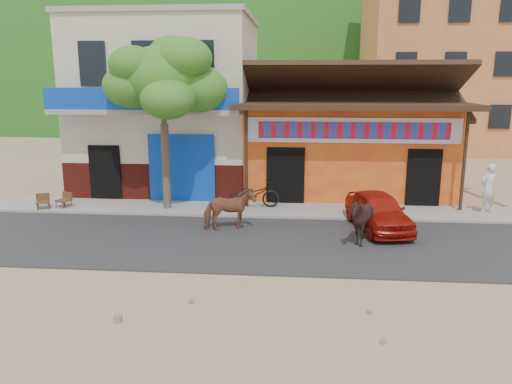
% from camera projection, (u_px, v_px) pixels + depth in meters
% --- Properties ---
extents(ground, '(120.00, 120.00, 0.00)m').
position_uv_depth(ground, '(293.00, 277.00, 11.95)').
color(ground, '#9E825B').
rests_on(ground, ground).
extents(road, '(60.00, 5.00, 0.04)m').
position_uv_depth(road, '(294.00, 243.00, 14.37)').
color(road, '#28282B').
rests_on(road, ground).
extents(sidewalk, '(60.00, 2.00, 0.12)m').
position_uv_depth(sidewalk, '(296.00, 211.00, 17.76)').
color(sidewalk, gray).
rests_on(sidewalk, ground).
extents(dance_club, '(8.00, 6.00, 3.60)m').
position_uv_depth(dance_club, '(345.00, 148.00, 21.10)').
color(dance_club, orange).
rests_on(dance_club, ground).
extents(cafe_building, '(7.00, 6.00, 7.00)m').
position_uv_depth(cafe_building, '(169.00, 107.00, 21.37)').
color(cafe_building, beige).
rests_on(cafe_building, ground).
extents(apartment_front, '(9.00, 9.00, 12.00)m').
position_uv_depth(apartment_front, '(436.00, 58.00, 33.17)').
color(apartment_front, '#CC723F').
rests_on(apartment_front, ground).
extents(hillside, '(100.00, 40.00, 24.00)m').
position_uv_depth(hillside, '(301.00, 31.00, 77.32)').
color(hillside, '#194C14').
rests_on(hillside, ground).
extents(tree, '(3.00, 3.00, 6.00)m').
position_uv_depth(tree, '(164.00, 124.00, 17.29)').
color(tree, '#2D721E').
rests_on(tree, sidewalk).
extents(cow_tan, '(1.71, 1.24, 1.32)m').
position_uv_depth(cow_tan, '(229.00, 209.00, 15.46)').
color(cow_tan, brown).
rests_on(cow_tan, road).
extents(cow_dark, '(1.66, 1.59, 1.43)m').
position_uv_depth(cow_dark, '(362.00, 220.00, 14.10)').
color(cow_dark, black).
rests_on(cow_dark, road).
extents(red_car, '(2.02, 3.65, 1.18)m').
position_uv_depth(red_car, '(378.00, 211.00, 15.57)').
color(red_car, '#A6160B').
rests_on(red_car, road).
extents(scooter, '(1.96, 1.09, 0.98)m').
position_uv_depth(scooter, '(254.00, 195.00, 17.85)').
color(scooter, black).
rests_on(scooter, sidewalk).
extents(pedestrian, '(0.75, 0.64, 1.73)m').
position_uv_depth(pedestrian, '(488.00, 188.00, 17.14)').
color(pedestrian, white).
rests_on(pedestrian, sidewalk).
extents(cafe_chair_left, '(0.60, 0.60, 0.97)m').
position_uv_depth(cafe_chair_left, '(63.00, 194.00, 17.96)').
color(cafe_chair_left, '#4A2B18').
rests_on(cafe_chair_left, sidewalk).
extents(cafe_chair_right, '(0.61, 0.61, 0.98)m').
position_uv_depth(cafe_chair_right, '(42.00, 195.00, 17.74)').
color(cafe_chair_right, '#4C2F19').
rests_on(cafe_chair_right, sidewalk).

